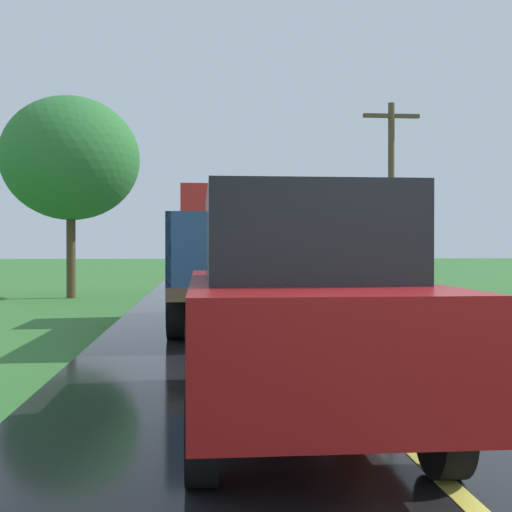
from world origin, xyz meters
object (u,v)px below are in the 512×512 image
Objects in this scene: banana_truck_near at (233,252)px; following_car at (296,306)px; utility_pole_roadside at (391,193)px; roadside_tree_near_left at (71,159)px.

banana_truck_near is 1.42× the size of following_car.
utility_pole_roadside reaches higher than following_car.
roadside_tree_near_left is (-4.69, 7.61, 2.88)m from banana_truck_near.
roadside_tree_near_left reaches higher than following_car.
banana_truck_near is 0.92× the size of roadside_tree_near_left.
utility_pole_roadside is at bearing 70.38° from following_car.
roadside_tree_near_left is at bearing 107.23° from following_car.
roadside_tree_near_left reaches higher than banana_truck_near.
roadside_tree_near_left reaches higher than utility_pole_roadside.
utility_pole_roadside reaches higher than banana_truck_near.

